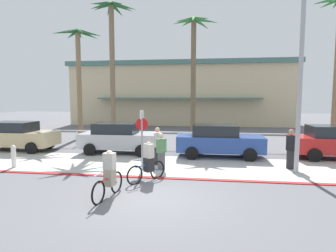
# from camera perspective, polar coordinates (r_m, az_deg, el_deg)

# --- Properties ---
(ground_plane) EXTENTS (80.00, 80.00, 0.00)m
(ground_plane) POSITION_cam_1_polar(r_m,az_deg,el_deg) (18.62, 2.60, -3.81)
(ground_plane) COLOR #5B5B60
(sidewalk_strip) EXTENTS (44.00, 4.00, 0.02)m
(sidewalk_strip) POSITION_cam_1_polar(r_m,az_deg,el_deg) (12.97, 0.15, -8.00)
(sidewalk_strip) COLOR beige
(sidewalk_strip) RESTS_ON ground
(curb_paint) EXTENTS (44.00, 0.24, 0.03)m
(curb_paint) POSITION_cam_1_polar(r_m,az_deg,el_deg) (11.06, -1.30, -10.41)
(curb_paint) COLOR maroon
(curb_paint) RESTS_ON ground
(building_backdrop) EXTENTS (25.35, 12.74, 7.11)m
(building_backdrop) POSITION_cam_1_polar(r_m,az_deg,el_deg) (36.08, 3.01, 6.53)
(building_backdrop) COLOR beige
(building_backdrop) RESTS_ON ground
(rail_fence) EXTENTS (26.11, 0.08, 1.04)m
(rail_fence) POSITION_cam_1_polar(r_m,az_deg,el_deg) (17.02, 2.13, -1.87)
(rail_fence) COLOR white
(rail_fence) RESTS_ON ground
(stop_sign_bike_lane) EXTENTS (0.52, 0.56, 2.56)m
(stop_sign_bike_lane) POSITION_cam_1_polar(r_m,az_deg,el_deg) (12.02, -5.30, -1.04)
(stop_sign_bike_lane) COLOR gray
(stop_sign_bike_lane) RESTS_ON ground
(bollard_0) EXTENTS (0.20, 0.20, 1.00)m
(bollard_0) POSITION_cam_1_polar(r_m,az_deg,el_deg) (14.29, -28.74, -5.36)
(bollard_0) COLOR white
(bollard_0) RESTS_ON ground
(streetlight_curb) EXTENTS (0.24, 2.54, 7.50)m
(streetlight_curb) POSITION_cam_1_polar(r_m,az_deg,el_deg) (12.36, 25.59, 10.69)
(streetlight_curb) COLOR #9EA0A5
(streetlight_curb) RESTS_ON ground
(palm_tree_0) EXTENTS (3.62, 3.13, 8.18)m
(palm_tree_0) POSITION_cam_1_polar(r_m,az_deg,el_deg) (22.61, -17.61, 13.03)
(palm_tree_0) COLOR #846B4C
(palm_tree_0) RESTS_ON ground
(palm_tree_1) EXTENTS (3.39, 3.62, 9.73)m
(palm_tree_1) POSITION_cam_1_polar(r_m,az_deg,el_deg) (20.95, -11.24, 17.33)
(palm_tree_1) COLOR #756047
(palm_tree_1) RESTS_ON ground
(palm_tree_2) EXTENTS (3.28, 2.84, 8.73)m
(palm_tree_2) POSITION_cam_1_polar(r_m,az_deg,el_deg) (20.60, 5.22, 15.16)
(palm_tree_2) COLOR brown
(palm_tree_2) RESTS_ON ground
(car_tan_0) EXTENTS (4.40, 2.02, 1.69)m
(car_tan_0) POSITION_cam_1_polar(r_m,az_deg,el_deg) (18.72, -28.16, -1.74)
(car_tan_0) COLOR tan
(car_tan_0) RESTS_ON ground
(car_silver_1) EXTENTS (4.40, 2.02, 1.69)m
(car_silver_1) POSITION_cam_1_polar(r_m,az_deg,el_deg) (15.92, -9.80, -2.35)
(car_silver_1) COLOR #B2B7BC
(car_silver_1) RESTS_ON ground
(car_blue_2) EXTENTS (4.40, 2.02, 1.69)m
(car_blue_2) POSITION_cam_1_polar(r_m,az_deg,el_deg) (14.91, 10.23, -2.91)
(car_blue_2) COLOR #284793
(car_blue_2) RESTS_ON ground
(cyclist_blue_0) EXTENTS (1.14, 1.49, 1.50)m
(cyclist_blue_0) POSITION_cam_1_polar(r_m,az_deg,el_deg) (10.57, -4.10, -7.37)
(cyclist_blue_0) COLOR black
(cyclist_blue_0) RESTS_ON ground
(cyclist_red_1) EXTENTS (0.40, 1.80, 1.50)m
(cyclist_red_1) POSITION_cam_1_polar(r_m,az_deg,el_deg) (9.08, -11.84, -9.70)
(cyclist_red_1) COLOR black
(cyclist_red_1) RESTS_ON ground
(pedestrian_0) EXTENTS (0.46, 0.40, 1.74)m
(pedestrian_0) POSITION_cam_1_polar(r_m,az_deg,el_deg) (13.33, 23.55, -4.60)
(pedestrian_0) COLOR #232326
(pedestrian_0) RESTS_ON ground
(pedestrian_1) EXTENTS (0.43, 0.47, 1.58)m
(pedestrian_1) POSITION_cam_1_polar(r_m,az_deg,el_deg) (12.10, -1.35, -5.54)
(pedestrian_1) COLOR #4C4C51
(pedestrian_1) RESTS_ON ground
(pedestrian_2) EXTENTS (0.40, 0.46, 1.74)m
(pedestrian_2) POSITION_cam_1_polar(r_m,az_deg,el_deg) (12.98, -2.14, -4.38)
(pedestrian_2) COLOR #232326
(pedestrian_2) RESTS_ON ground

